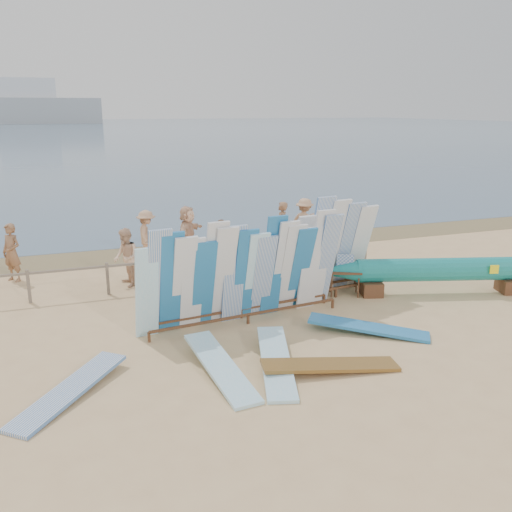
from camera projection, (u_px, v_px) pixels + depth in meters
name	position (u px, v px, depth m)	size (l,w,h in m)	color
ground	(207.00, 325.00, 12.79)	(160.00, 160.00, 0.00)	#DDB67F
ocean	(73.00, 129.00, 129.18)	(320.00, 240.00, 0.02)	#455F7B
wet_sand_strip	(156.00, 251.00, 19.34)	(40.00, 2.60, 0.01)	olive
distant_ship	(27.00, 107.00, 171.21)	(45.00, 8.00, 14.00)	#999EA3
fence	(180.00, 265.00, 15.35)	(12.08, 0.08, 0.90)	gray
main_surfboard_rack	(245.00, 275.00, 12.72)	(5.15, 1.26, 2.59)	brown
side_surfboard_rack	(332.00, 250.00, 14.51)	(2.49, 1.06, 2.80)	brown
outrigger_canoe	(442.00, 271.00, 14.78)	(7.01, 2.55, 1.01)	brown
vendor_table	(344.00, 282.00, 14.73)	(1.04, 0.90, 1.15)	brown
flat_board_a	(221.00, 374.00, 10.40)	(0.56, 2.70, 0.07)	#9BDEF8
flat_board_c	(330.00, 371.00, 10.54)	(0.56, 2.70, 0.07)	brown
flat_board_d	(368.00, 333.00, 12.31)	(0.56, 2.70, 0.07)	#2474B6
flat_board_b	(276.00, 368.00, 10.65)	(0.56, 2.70, 0.07)	#9BDEF8
flat_board_e	(70.00, 396.00, 9.63)	(0.56, 2.70, 0.07)	white
beach_chair_left	(175.00, 267.00, 16.42)	(0.67, 0.69, 0.98)	red
beach_chair_right	(237.00, 260.00, 17.27)	(0.74, 0.75, 0.87)	red
stroller	(260.00, 254.00, 17.31)	(0.78, 0.91, 1.05)	red
beachgoer_9	(304.00, 223.00, 19.81)	(1.15, 0.48, 1.79)	tan
beachgoer_5	(188.00, 232.00, 18.19)	(1.68, 0.54, 1.81)	beige
beachgoer_8	(312.00, 235.00, 18.36)	(0.75, 0.36, 1.54)	beige
beachgoer_1	(12.00, 252.00, 15.83)	(0.63, 0.34, 1.72)	#8C6042
beachgoer_7	(281.00, 227.00, 19.04)	(0.65, 0.36, 1.79)	#8C6042
beachgoer_4	(222.00, 245.00, 16.78)	(0.97, 0.42, 1.65)	#8C6042
beachgoer_2	(126.00, 258.00, 15.39)	(0.81, 0.39, 1.67)	beige
beachgoer_3	(147.00, 235.00, 18.03)	(1.09, 0.45, 1.69)	tan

